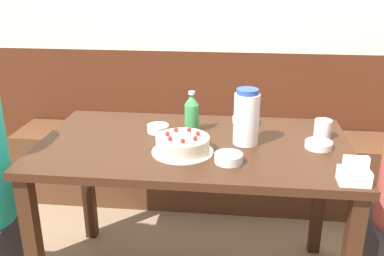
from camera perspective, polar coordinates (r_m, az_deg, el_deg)
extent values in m
cube|color=#4C2314|center=(2.98, 2.39, 0.87)|extent=(4.80, 0.04, 0.98)
cube|color=#56331E|center=(2.88, 2.00, -5.36)|extent=(2.55, 0.38, 0.47)
cube|color=#381E11|center=(1.91, 0.27, -2.44)|extent=(1.38, 0.76, 0.03)
cube|color=#381E11|center=(1.99, -20.25, -15.41)|extent=(0.06, 0.06, 0.73)
cube|color=#381E11|center=(2.51, -13.77, -6.83)|extent=(0.06, 0.06, 0.73)
cube|color=#381E11|center=(2.41, 16.63, -8.29)|extent=(0.06, 0.06, 0.73)
cylinder|color=white|center=(1.81, -1.25, -3.16)|extent=(0.26, 0.26, 0.01)
cylinder|color=beige|center=(1.79, -1.26, -2.14)|extent=(0.23, 0.23, 0.06)
sphere|color=red|center=(1.79, 0.77, -0.71)|extent=(0.02, 0.02, 0.02)
sphere|color=red|center=(1.83, -0.39, -0.22)|extent=(0.02, 0.02, 0.02)
sphere|color=red|center=(1.83, -2.17, -0.24)|extent=(0.02, 0.02, 0.02)
sphere|color=red|center=(1.79, -3.31, -0.75)|extent=(0.02, 0.02, 0.02)
sphere|color=red|center=(1.74, -2.95, -1.41)|extent=(0.02, 0.02, 0.02)
sphere|color=red|center=(1.72, -1.26, -1.71)|extent=(0.02, 0.02, 0.02)
sphere|color=red|center=(1.74, 0.43, -1.38)|extent=(0.02, 0.02, 0.02)
cylinder|color=white|center=(1.87, 7.26, 1.19)|extent=(0.11, 0.11, 0.23)
cylinder|color=#28479E|center=(1.84, 7.44, 4.85)|extent=(0.10, 0.10, 0.02)
cylinder|color=#388E4C|center=(2.02, -0.04, 1.36)|extent=(0.07, 0.07, 0.13)
cone|color=#388E4C|center=(1.99, -0.04, 3.82)|extent=(0.07, 0.07, 0.05)
cylinder|color=silver|center=(1.98, -0.04, 4.71)|extent=(0.03, 0.03, 0.01)
cube|color=white|center=(1.65, 20.78, -6.05)|extent=(0.11, 0.08, 0.05)
cube|color=white|center=(1.63, 21.01, -4.39)|extent=(0.09, 0.03, 0.05)
cylinder|color=white|center=(2.03, -4.55, -0.06)|extent=(0.10, 0.10, 0.03)
cylinder|color=white|center=(1.72, 4.90, -4.01)|extent=(0.11, 0.11, 0.04)
cylinder|color=white|center=(2.16, 7.13, 1.09)|extent=(0.13, 0.13, 0.03)
cylinder|color=white|center=(1.92, 16.54, -2.17)|extent=(0.12, 0.12, 0.03)
cylinder|color=silver|center=(2.03, 17.03, -0.11)|extent=(0.08, 0.08, 0.09)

